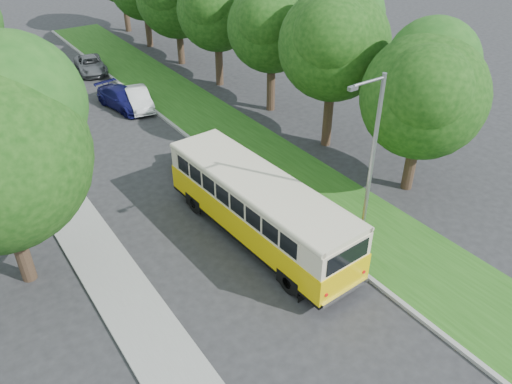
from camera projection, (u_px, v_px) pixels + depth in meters
ground at (241, 262)px, 20.81m from camera, size 120.00×120.00×0.00m
curb at (246, 182)px, 25.94m from camera, size 0.20×70.00×0.15m
grass_verge at (282, 169)px, 27.07m from camera, size 4.50×70.00×0.13m
sidewalk at (88, 240)px, 21.93m from camera, size 2.20×70.00×0.12m
treeline at (125, 17)px, 31.49m from camera, size 24.27×41.91×9.46m
lamppost_near at (369, 167)px, 18.72m from camera, size 1.71×0.16×8.00m
lamppost_far at (9, 78)px, 27.35m from camera, size 1.71×0.16×7.50m
warning_sign at (43, 144)px, 25.98m from camera, size 0.56×0.10×2.50m
vintage_bus at (259, 209)px, 21.33m from camera, size 3.21×10.52×3.09m
car_silver at (193, 165)px, 26.06m from camera, size 2.96×4.78×1.52m
car_white at (138, 99)px, 33.83m from camera, size 2.14×4.28×1.35m
car_blue at (123, 98)px, 33.83m from camera, size 2.72×5.00×1.37m
car_grey at (91, 65)px, 39.83m from camera, size 2.76×4.77×1.25m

